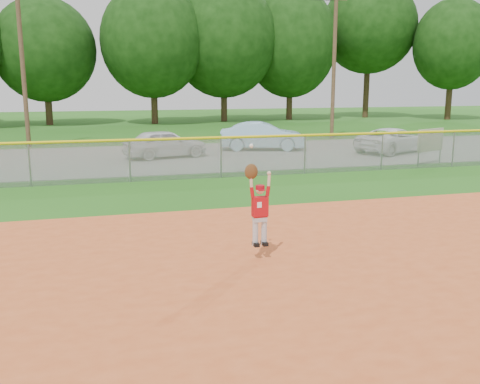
% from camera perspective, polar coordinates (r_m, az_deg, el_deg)
% --- Properties ---
extents(ground, '(120.00, 120.00, 0.00)m').
position_cam_1_polar(ground, '(10.78, 10.30, -7.53)').
color(ground, '#215A14').
rests_on(ground, ground).
extents(clay_infield, '(24.00, 16.00, 0.04)m').
position_cam_1_polar(clay_infield, '(8.37, 19.35, -13.67)').
color(clay_infield, '#C95324').
rests_on(clay_infield, ground).
extents(parking_strip, '(44.00, 10.00, 0.03)m').
position_cam_1_polar(parking_strip, '(25.80, -5.07, 3.83)').
color(parking_strip, slate).
rests_on(parking_strip, ground).
extents(car_white_a, '(4.13, 2.45, 1.32)m').
position_cam_1_polar(car_white_a, '(25.29, -8.00, 5.15)').
color(car_white_a, silver).
rests_on(car_white_a, parking_strip).
extents(car_blue, '(4.63, 2.64, 1.44)m').
position_cam_1_polar(car_blue, '(27.96, 2.41, 5.99)').
color(car_blue, '#95C5DE').
rests_on(car_blue, parking_strip).
extents(car_white_b, '(4.82, 3.63, 1.22)m').
position_cam_1_polar(car_white_b, '(28.07, 16.12, 5.33)').
color(car_white_b, white).
rests_on(car_white_b, parking_strip).
extents(sponsor_sign, '(1.65, 0.67, 1.55)m').
position_cam_1_polar(sponsor_sign, '(24.38, 19.65, 5.14)').
color(sponsor_sign, gray).
rests_on(sponsor_sign, ground).
extents(outfield_fence, '(40.06, 0.10, 1.55)m').
position_cam_1_polar(outfield_fence, '(19.85, -2.04, 4.05)').
color(outfield_fence, gray).
rests_on(outfield_fence, ground).
extents(power_lines, '(19.40, 0.24, 9.00)m').
position_cam_1_polar(power_lines, '(31.66, -5.37, 13.72)').
color(power_lines, '#4C3823').
rests_on(power_lines, ground).
extents(tree_line, '(62.37, 13.00, 14.43)m').
position_cam_1_polar(tree_line, '(47.55, -8.92, 16.38)').
color(tree_line, '#422D1C').
rests_on(tree_line, ground).
extents(ballplayer, '(0.54, 0.24, 2.04)m').
position_cam_1_polar(ballplayer, '(10.49, 2.00, -1.43)').
color(ballplayer, silver).
rests_on(ballplayer, ground).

